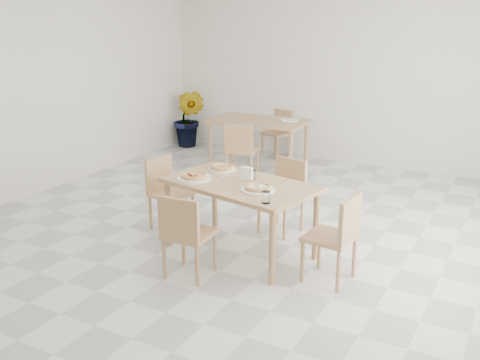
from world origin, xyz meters
The scene contains 21 objects.
main_table centered at (0.33, -0.40, 0.67)m, with size 1.64×1.13×0.75m.
chair_south centered at (0.17, -1.15, 0.47)m, with size 0.43×0.43×0.82m.
chair_north centered at (0.48, 0.38, 0.47)m, with size 0.46×0.46×0.81m.
chair_west centered at (-0.74, -0.18, 0.46)m, with size 0.44×0.44×0.80m.
chair_east centered at (1.42, -0.55, 0.48)m, with size 0.45×0.45×0.84m.
plate_margherita centered at (-0.06, -0.09, 0.76)m, with size 0.29×0.29×0.02m, color white.
plate_mushroom centered at (0.60, -0.53, 0.76)m, with size 0.33×0.33×0.02m, color white.
plate_pepperoni centered at (-0.14, -0.51, 0.76)m, with size 0.35×0.35×0.02m, color white.
pizza_margherita centered at (-0.06, -0.09, 0.78)m, with size 0.27×0.27×0.03m.
pizza_mushroom centered at (0.60, -0.53, 0.78)m, with size 0.34×0.34×0.03m.
pizza_pepperoni centered at (-0.14, -0.51, 0.78)m, with size 0.32×0.32×0.03m.
tumbler_a centered at (0.82, -0.82, 0.80)m, with size 0.08×0.08×0.11m, color white.
tumbler_b centered at (0.39, -0.23, 0.79)m, with size 0.07×0.07×0.09m, color white.
napkin_holder centered at (0.36, -0.30, 0.82)m, with size 0.13×0.08×0.14m.
fork_a centered at (0.71, -0.17, 0.75)m, with size 0.02×0.19×0.01m, color silver.
fork_b centered at (0.07, -0.35, 0.75)m, with size 0.01×0.18×0.01m, color silver.
second_table centered at (-0.96, 2.56, 0.67)m, with size 1.51×0.93×0.75m.
chair_back_s centered at (-0.87, 1.80, 0.49)m, with size 0.50×0.50×0.85m.
chair_back_n centered at (-0.98, 3.36, 0.45)m, with size 0.47×0.47×0.77m.
plate_empty centered at (-0.52, 2.74, 0.76)m, with size 0.27×0.27×0.02m, color white.
potted_plant centered at (-2.65, 3.15, 0.51)m, with size 0.57×0.46×1.03m, color #296D20.
Camera 1 is at (2.89, -5.05, 2.42)m, focal length 42.00 mm.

